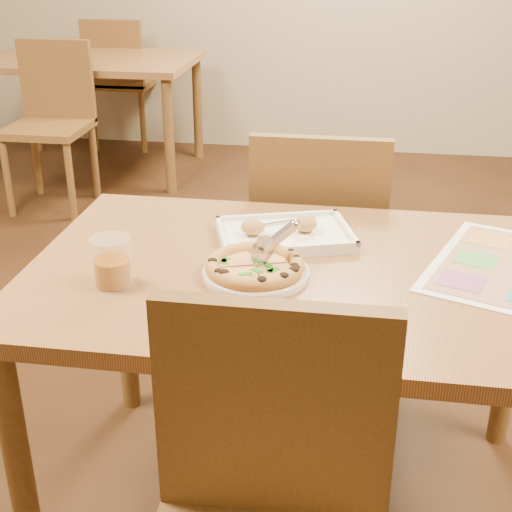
# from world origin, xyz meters

# --- Properties ---
(dining_table) EXTENTS (1.30, 0.85, 0.72)m
(dining_table) POSITION_xyz_m (0.00, 0.00, 0.63)
(dining_table) COLOR #96673C
(dining_table) RESTS_ON ground
(chair_near) EXTENTS (0.42, 0.42, 0.47)m
(chair_near) POSITION_xyz_m (0.00, -0.60, 0.57)
(chair_near) COLOR brown
(chair_near) RESTS_ON ground
(chair_far) EXTENTS (0.42, 0.42, 0.47)m
(chair_far) POSITION_xyz_m (-0.00, 0.60, 0.57)
(chair_far) COLOR brown
(chair_far) RESTS_ON ground
(bg_table) EXTENTS (1.30, 0.85, 0.72)m
(bg_table) POSITION_xyz_m (-1.60, 2.80, 0.63)
(bg_table) COLOR #96673C
(bg_table) RESTS_ON ground
(bg_chair_near) EXTENTS (0.42, 0.42, 0.47)m
(bg_chair_near) POSITION_xyz_m (-1.60, 2.20, 0.57)
(bg_chair_near) COLOR brown
(bg_chair_near) RESTS_ON ground
(bg_chair_far) EXTENTS (0.42, 0.42, 0.47)m
(bg_chair_far) POSITION_xyz_m (-1.60, 3.30, 0.57)
(bg_chair_far) COLOR brown
(bg_chair_far) RESTS_ON ground
(plate) EXTENTS (0.30, 0.30, 0.01)m
(plate) POSITION_xyz_m (-0.10, -0.05, 0.73)
(plate) COLOR white
(plate) RESTS_ON dining_table
(pizza) EXTENTS (0.23, 0.23, 0.03)m
(pizza) POSITION_xyz_m (-0.11, -0.06, 0.75)
(pizza) COLOR gold
(pizza) RESTS_ON plate
(pizza_cutter) EXTENTS (0.10, 0.11, 0.08)m
(pizza_cutter) POSITION_xyz_m (-0.07, -0.03, 0.80)
(pizza_cutter) COLOR silver
(pizza_cutter) RESTS_ON pizza
(appetizer_tray) EXTENTS (0.39, 0.32, 0.06)m
(appetizer_tray) POSITION_xyz_m (-0.06, 0.16, 0.73)
(appetizer_tray) COLOR white
(appetizer_tray) RESTS_ON dining_table
(glass_tumbler) EXTENTS (0.09, 0.09, 0.11)m
(glass_tumbler) POSITION_xyz_m (-0.41, -0.15, 0.77)
(glass_tumbler) COLOR #8B490A
(glass_tumbler) RESTS_ON dining_table
(menu) EXTENTS (0.48, 0.56, 0.00)m
(menu) POSITION_xyz_m (0.48, 0.08, 0.72)
(menu) COLOR white
(menu) RESTS_ON dining_table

